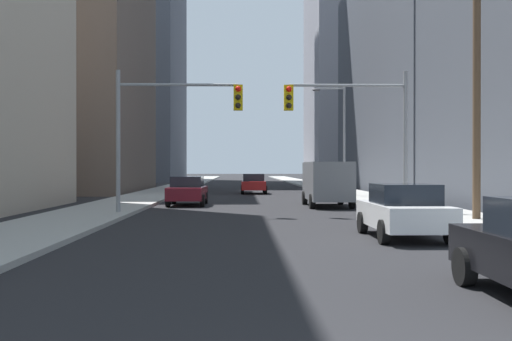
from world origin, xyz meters
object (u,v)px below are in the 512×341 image
(sedan_maroon, at_px, (188,191))
(traffic_signal_near_left, at_px, (174,116))
(sedan_white, at_px, (403,211))
(traffic_signal_near_right, at_px, (352,116))
(cargo_van_grey, at_px, (327,181))
(sedan_red, at_px, (254,184))

(sedan_maroon, distance_m, traffic_signal_near_left, 7.46)
(traffic_signal_near_left, bearing_deg, sedan_white, -48.70)
(sedan_white, relative_size, traffic_signal_near_right, 0.70)
(cargo_van_grey, xyz_separation_m, traffic_signal_near_left, (-7.17, -5.51, 2.82))
(traffic_signal_near_right, bearing_deg, sedan_red, 99.73)
(cargo_van_grey, distance_m, sedan_white, 13.82)
(traffic_signal_near_left, bearing_deg, sedan_red, 79.82)
(sedan_red, xyz_separation_m, traffic_signal_near_right, (3.61, -21.06, 3.33))
(sedan_white, bearing_deg, sedan_maroon, 116.00)
(sedan_white, bearing_deg, traffic_signal_near_right, 89.30)
(sedan_white, height_order, traffic_signal_near_left, traffic_signal_near_left)
(cargo_van_grey, distance_m, traffic_signal_near_left, 9.47)
(sedan_white, height_order, sedan_red, same)
(cargo_van_grey, xyz_separation_m, sedan_white, (0.13, -13.81, -0.52))
(sedan_white, distance_m, sedan_maroon, 16.65)
(sedan_maroon, bearing_deg, sedan_red, 75.25)
(sedan_maroon, bearing_deg, cargo_van_grey, -9.20)
(traffic_signal_near_left, xyz_separation_m, traffic_signal_near_right, (7.39, -0.00, -0.00))
(sedan_white, relative_size, traffic_signal_near_left, 0.70)
(sedan_maroon, height_order, traffic_signal_near_left, traffic_signal_near_left)
(sedan_red, height_order, traffic_signal_near_right, traffic_signal_near_right)
(cargo_van_grey, height_order, sedan_maroon, cargo_van_grey)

